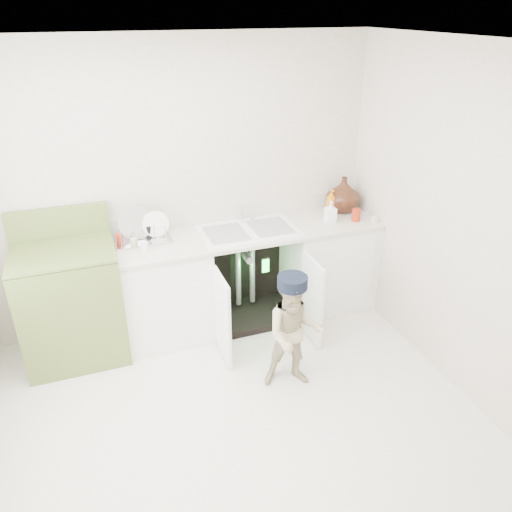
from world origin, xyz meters
The scene contains 5 objects.
ground centered at (0.00, 0.00, 0.00)m, with size 3.50×3.50×0.00m, color beige.
room_shell centered at (0.00, 0.00, 1.25)m, with size 6.00×5.50×1.26m.
counter_run centered at (0.58, 1.21, 0.48)m, with size 2.44×1.02×1.23m.
avocado_stove centered at (-0.99, 1.18, 0.50)m, with size 0.79×0.65×1.22m.
repair_worker centered at (0.57, 0.21, 0.48)m, with size 0.53×0.88×0.95m.
Camera 1 is at (-0.75, -2.58, 2.68)m, focal length 35.00 mm.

